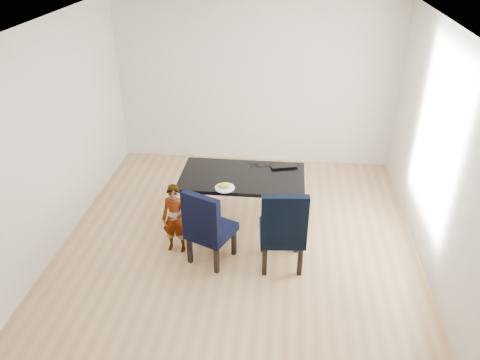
# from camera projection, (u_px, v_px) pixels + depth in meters

# --- Properties ---
(floor) EXTENTS (4.50, 5.00, 0.01)m
(floor) POSITION_uv_depth(u_px,v_px,m) (238.00, 246.00, 5.98)
(floor) COLOR tan
(floor) RESTS_ON ground
(ceiling) EXTENTS (4.50, 5.00, 0.01)m
(ceiling) POSITION_uv_depth(u_px,v_px,m) (238.00, 27.00, 4.66)
(ceiling) COLOR white
(ceiling) RESTS_ON wall_back
(wall_back) EXTENTS (4.50, 0.01, 2.70)m
(wall_back) POSITION_uv_depth(u_px,v_px,m) (255.00, 83.00, 7.49)
(wall_back) COLOR silver
(wall_back) RESTS_ON ground
(wall_front) EXTENTS (4.50, 0.01, 2.70)m
(wall_front) POSITION_uv_depth(u_px,v_px,m) (198.00, 310.00, 3.14)
(wall_front) COLOR white
(wall_front) RESTS_ON ground
(wall_left) EXTENTS (0.01, 5.00, 2.70)m
(wall_left) POSITION_uv_depth(u_px,v_px,m) (49.00, 142.00, 5.52)
(wall_left) COLOR white
(wall_left) RESTS_ON ground
(wall_right) EXTENTS (0.01, 5.00, 2.70)m
(wall_right) POSITION_uv_depth(u_px,v_px,m) (443.00, 160.00, 5.11)
(wall_right) COLOR white
(wall_right) RESTS_ON ground
(dining_table) EXTENTS (1.60, 0.90, 0.75)m
(dining_table) POSITION_uv_depth(u_px,v_px,m) (242.00, 200.00, 6.23)
(dining_table) COLOR black
(dining_table) RESTS_ON floor
(chair_left) EXTENTS (0.64, 0.65, 1.00)m
(chair_left) POSITION_uv_depth(u_px,v_px,m) (211.00, 224.00, 5.52)
(chair_left) COLOR black
(chair_left) RESTS_ON floor
(chair_right) EXTENTS (0.56, 0.58, 1.07)m
(chair_right) POSITION_uv_depth(u_px,v_px,m) (282.00, 226.00, 5.42)
(chair_right) COLOR black
(chair_right) RESTS_ON floor
(child) EXTENTS (0.35, 0.24, 0.91)m
(child) POSITION_uv_depth(u_px,v_px,m) (175.00, 219.00, 5.69)
(child) COLOR orange
(child) RESTS_ON floor
(plate) EXTENTS (0.32, 0.32, 0.01)m
(plate) POSITION_uv_depth(u_px,v_px,m) (225.00, 188.00, 5.75)
(plate) COLOR white
(plate) RESTS_ON dining_table
(sandwich) EXTENTS (0.17, 0.12, 0.06)m
(sandwich) POSITION_uv_depth(u_px,v_px,m) (224.00, 185.00, 5.73)
(sandwich) COLOR gold
(sandwich) RESTS_ON plate
(laptop) EXTENTS (0.41, 0.31, 0.03)m
(laptop) POSITION_uv_depth(u_px,v_px,m) (283.00, 164.00, 6.29)
(laptop) COLOR black
(laptop) RESTS_ON dining_table
(cable_tangle) EXTENTS (0.15, 0.15, 0.01)m
(cable_tangle) POSITION_uv_depth(u_px,v_px,m) (255.00, 166.00, 6.26)
(cable_tangle) COLOR black
(cable_tangle) RESTS_ON dining_table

